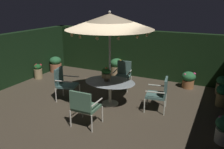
% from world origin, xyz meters
% --- Properties ---
extents(ground_plane, '(8.03, 6.69, 0.02)m').
position_xyz_m(ground_plane, '(0.00, 0.00, -0.01)').
color(ground_plane, '#4C4031').
extents(hedge_backdrop_rear, '(8.03, 0.30, 1.92)m').
position_xyz_m(hedge_backdrop_rear, '(0.00, 3.20, 0.96)').
color(hedge_backdrop_rear, black).
rests_on(hedge_backdrop_rear, ground_plane).
extents(hedge_backdrop_left, '(0.30, 6.69, 1.92)m').
position_xyz_m(hedge_backdrop_left, '(-3.87, 0.00, 0.96)').
color(hedge_backdrop_left, black).
rests_on(hedge_backdrop_left, ground_plane).
extents(patio_dining_table, '(1.57, 1.19, 0.74)m').
position_xyz_m(patio_dining_table, '(0.28, 0.11, 0.61)').
color(patio_dining_table, silver).
rests_on(patio_dining_table, ground_plane).
extents(patio_umbrella, '(2.51, 2.51, 2.80)m').
position_xyz_m(patio_umbrella, '(0.28, 0.11, 2.50)').
color(patio_umbrella, silver).
rests_on(patio_umbrella, ground_plane).
extents(centerpiece_planter, '(0.29, 0.29, 0.43)m').
position_xyz_m(centerpiece_planter, '(0.17, 0.10, 0.99)').
color(centerpiece_planter, olive).
rests_on(centerpiece_planter, patio_dining_table).
extents(patio_chair_north, '(0.73, 0.68, 1.04)m').
position_xyz_m(patio_chair_north, '(-1.18, -0.21, 0.60)').
color(patio_chair_north, silver).
rests_on(patio_chair_north, ground_plane).
extents(patio_chair_northeast, '(0.66, 0.61, 0.99)m').
position_xyz_m(patio_chair_northeast, '(0.31, -1.37, 0.58)').
color(patio_chair_northeast, silver).
rests_on(patio_chair_northeast, ground_plane).
extents(patio_chair_east, '(0.67, 0.69, 0.98)m').
position_xyz_m(patio_chair_east, '(1.75, 0.36, 0.56)').
color(patio_chair_east, silver).
rests_on(patio_chair_east, ground_plane).
extents(patio_chair_southeast, '(0.65, 0.69, 0.97)m').
position_xyz_m(patio_chair_southeast, '(0.06, 1.59, 0.54)').
color(patio_chair_southeast, silver).
rests_on(patio_chair_southeast, ground_plane).
extents(potted_plant_left_far, '(0.54, 0.54, 0.72)m').
position_xyz_m(potted_plant_left_far, '(-0.80, 2.86, 0.38)').
color(potted_plant_left_far, tan).
rests_on(potted_plant_left_far, ground_plane).
extents(potted_plant_back_left, '(0.50, 0.50, 0.61)m').
position_xyz_m(potted_plant_back_left, '(2.20, 2.64, 0.33)').
color(potted_plant_back_left, '#AB6A3E').
rests_on(potted_plant_back_left, ground_plane).
extents(potted_plant_front_corner, '(0.43, 0.43, 0.66)m').
position_xyz_m(potted_plant_front_corner, '(3.39, 1.51, 0.36)').
color(potted_plant_front_corner, olive).
rests_on(potted_plant_front_corner, ground_plane).
extents(potted_plant_back_right, '(0.32, 0.32, 0.60)m').
position_xyz_m(potted_plant_back_right, '(-3.47, 1.03, 0.31)').
color(potted_plant_back_right, tan).
rests_on(potted_plant_back_right, ground_plane).
extents(potted_plant_right_far, '(0.51, 0.51, 0.68)m').
position_xyz_m(potted_plant_right_far, '(-3.47, 2.13, 0.34)').
color(potted_plant_right_far, '#B16948').
rests_on(potted_plant_right_far, ground_plane).
extents(potted_plant_right_near, '(0.43, 0.43, 0.64)m').
position_xyz_m(potted_plant_right_near, '(3.34, 2.53, 0.33)').
color(potted_plant_right_near, '#896D55').
rests_on(potted_plant_right_near, ground_plane).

